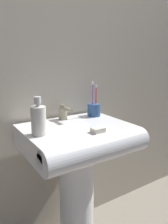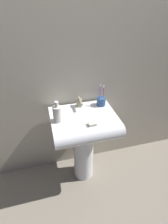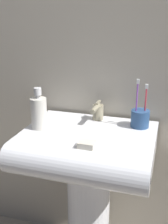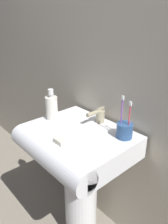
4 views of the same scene
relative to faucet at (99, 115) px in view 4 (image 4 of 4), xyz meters
name	(u,v)px [view 4 (image 4 of 4)]	position (x,y,z in m)	size (l,w,h in m)	color
wall_back	(115,48)	(0.00, 0.11, 0.36)	(5.00, 0.05, 2.40)	#B7AD99
sink_pedestal	(81,195)	(0.00, -0.14, -0.50)	(0.20, 0.20, 0.67)	white
sink_basin	(74,143)	(0.00, -0.19, -0.11)	(0.57, 0.48, 0.12)	white
faucet	(99,115)	(0.00, 0.00, 0.00)	(0.05, 0.13, 0.09)	tan
toothbrush_cup	(125,130)	(0.20, -0.02, 0.00)	(0.08, 0.08, 0.22)	#2D5184
soap_bottle	(52,107)	(-0.22, -0.17, 0.03)	(0.07, 0.07, 0.18)	silver
bar_soap	(61,141)	(0.03, -0.29, -0.03)	(0.06, 0.05, 0.02)	silver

